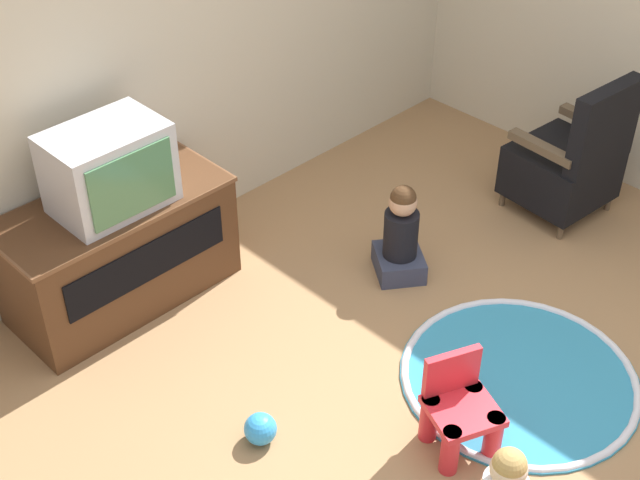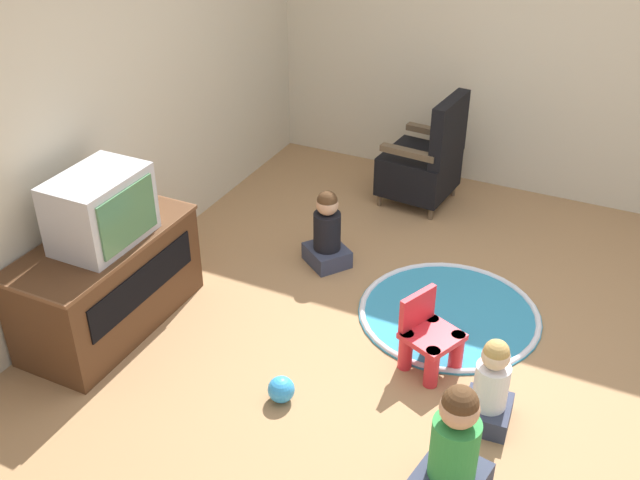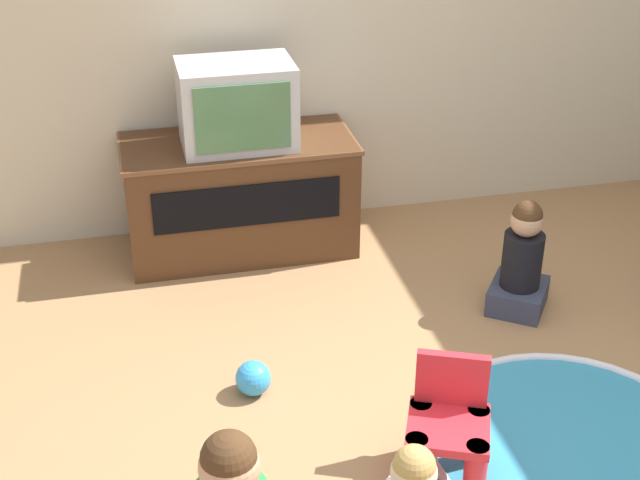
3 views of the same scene
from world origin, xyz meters
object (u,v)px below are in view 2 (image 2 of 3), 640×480
at_px(television, 101,209).
at_px(yellow_kid_chair, 429,340).
at_px(black_armchair, 425,162).
at_px(child_watching_right, 454,452).
at_px(toy_ball, 281,389).
at_px(child_watching_left, 491,388).
at_px(child_watching_center, 327,233).
at_px(tv_cabinet, 108,281).

distance_m(television, yellow_kid_chair, 2.03).
bearing_deg(black_armchair, child_watching_right, 26.49).
relative_size(television, black_armchair, 0.62).
height_order(yellow_kid_chair, child_watching_right, child_watching_right).
bearing_deg(black_armchair, toy_ball, 6.22).
height_order(black_armchair, child_watching_right, black_armchair).
relative_size(child_watching_left, child_watching_center, 0.95).
xyz_separation_m(television, toy_ball, (-0.15, -1.23, -0.76)).
xyz_separation_m(black_armchair, yellow_kid_chair, (-1.90, -0.69, -0.16)).
bearing_deg(child_watching_center, tv_cabinet, 88.82).
bearing_deg(yellow_kid_chair, television, 127.28).
height_order(child_watching_left, child_watching_center, child_watching_center).
relative_size(yellow_kid_chair, child_watching_right, 0.69).
bearing_deg(toy_ball, black_armchair, 1.38).
relative_size(yellow_kid_chair, toy_ball, 3.09).
xyz_separation_m(tv_cabinet, black_armchair, (2.38, -1.21, 0.03)).
height_order(television, child_watching_left, television).
distance_m(television, black_armchair, 2.69).
relative_size(black_armchair, child_watching_center, 1.59).
relative_size(television, toy_ball, 3.79).
bearing_deg(black_armchair, yellow_kid_chair, 24.84).
xyz_separation_m(child_watching_left, toy_ball, (-0.33, 1.06, -0.16)).
xyz_separation_m(child_watching_center, toy_ball, (-1.36, -0.37, -0.17)).
bearing_deg(television, tv_cabinet, 90.00).
distance_m(black_armchair, child_watching_left, 2.47).
distance_m(yellow_kid_chair, child_watching_center, 1.24).
height_order(black_armchair, child_watching_left, black_armchair).
height_order(television, child_watching_center, television).
bearing_deg(black_armchair, tv_cabinet, -22.23).
height_order(tv_cabinet, yellow_kid_chair, tv_cabinet).
bearing_deg(yellow_kid_chair, toy_ball, 157.57).
bearing_deg(yellow_kid_chair, child_watching_right, -131.76).
bearing_deg(child_watching_center, child_watching_left, 179.98).
relative_size(tv_cabinet, television, 2.12).
distance_m(yellow_kid_chair, child_watching_right, 0.94).
height_order(child_watching_center, child_watching_right, child_watching_right).
bearing_deg(child_watching_left, child_watching_right, 171.98).
bearing_deg(toy_ball, child_watching_right, -102.19).
distance_m(black_armchair, toy_ball, 2.54).
distance_m(black_armchair, child_watching_center, 1.21).
height_order(black_armchair, child_watching_center, black_armchair).
xyz_separation_m(television, child_watching_left, (0.19, -2.30, -0.60)).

